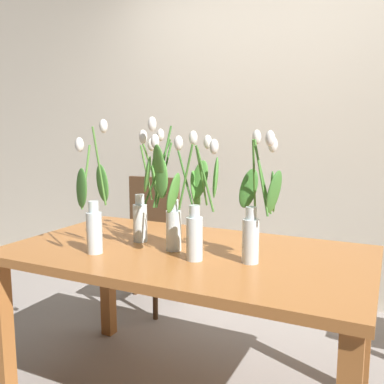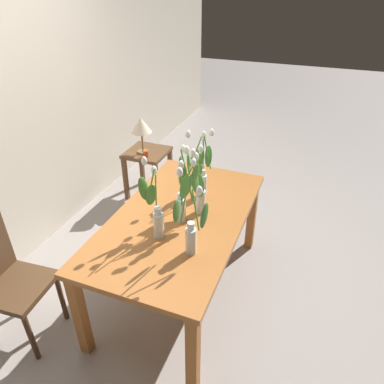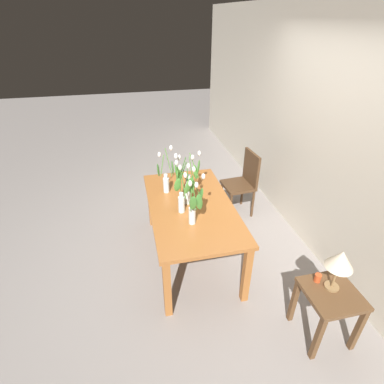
{
  "view_description": "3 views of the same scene",
  "coord_description": "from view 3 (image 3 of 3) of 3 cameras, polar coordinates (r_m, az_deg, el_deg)",
  "views": [
    {
      "loc": [
        0.82,
        -1.64,
        1.27
      ],
      "look_at": [
        0.0,
        0.05,
        0.99
      ],
      "focal_mm": 39.27,
      "sensor_mm": 36.0,
      "label": 1
    },
    {
      "loc": [
        -1.91,
        -0.84,
        2.22
      ],
      "look_at": [
        0.09,
        -0.06,
        0.91
      ],
      "focal_mm": 33.23,
      "sensor_mm": 36.0,
      "label": 2
    },
    {
      "loc": [
        2.62,
        -0.58,
        2.53
      ],
      "look_at": [
        -0.0,
        0.01,
        0.9
      ],
      "focal_mm": 27.65,
      "sensor_mm": 36.0,
      "label": 3
    }
  ],
  "objects": [
    {
      "name": "tulip_vase_2",
      "position": [
        3.35,
        -0.14,
        2.45
      ],
      "size": [
        0.11,
        0.18,
        0.54
      ],
      "color": "silver",
      "rests_on": "dining_table"
    },
    {
      "name": "table_lamp",
      "position": [
        2.67,
        26.74,
        -11.72
      ],
      "size": [
        0.22,
        0.22,
        0.4
      ],
      "color": "olive",
      "rests_on": "side_table"
    },
    {
      "name": "dining_table",
      "position": [
        3.28,
        -0.2,
        -3.84
      ],
      "size": [
        1.6,
        0.9,
        0.74
      ],
      "color": "#A3602D",
      "rests_on": "ground"
    },
    {
      "name": "tulip_vase_3",
      "position": [
        3.02,
        -1.7,
        -0.51
      ],
      "size": [
        0.21,
        0.22,
        0.51
      ],
      "color": "silver",
      "rests_on": "dining_table"
    },
    {
      "name": "room_wall_rear",
      "position": [
        3.56,
        24.81,
        8.94
      ],
      "size": [
        9.0,
        0.1,
        2.7
      ],
      "primitive_type": "cube",
      "color": "beige",
      "rests_on": "ground"
    },
    {
      "name": "tulip_vase_1",
      "position": [
        3.39,
        -5.06,
        2.64
      ],
      "size": [
        0.11,
        0.21,
        0.58
      ],
      "color": "silver",
      "rests_on": "dining_table"
    },
    {
      "name": "ground_plane",
      "position": [
        3.69,
        -0.18,
        -12.13
      ],
      "size": [
        18.0,
        18.0,
        0.0
      ],
      "primitive_type": "plane",
      "color": "gray"
    },
    {
      "name": "tulip_vase_0",
      "position": [
        2.83,
        0.45,
        -2.94
      ],
      "size": [
        0.23,
        0.18,
        0.53
      ],
      "color": "silver",
      "rests_on": "dining_table"
    },
    {
      "name": "dining_chair",
      "position": [
        4.22,
        9.9,
        2.28
      ],
      "size": [
        0.43,
        0.43,
        0.93
      ],
      "color": "#4C331E",
      "rests_on": "ground"
    },
    {
      "name": "side_table",
      "position": [
        2.92,
        24.94,
        -18.6
      ],
      "size": [
        0.44,
        0.44,
        0.55
      ],
      "color": "brown",
      "rests_on": "ground"
    },
    {
      "name": "tulip_vase_4",
      "position": [
        3.13,
        -1.55,
        1.42
      ],
      "size": [
        0.25,
        0.2,
        0.59
      ],
      "color": "silver",
      "rests_on": "dining_table"
    },
    {
      "name": "pillar_candle",
      "position": [
        2.85,
        23.08,
        -14.99
      ],
      "size": [
        0.06,
        0.06,
        0.07
      ],
      "primitive_type": "cylinder",
      "color": "#CC4C23",
      "rests_on": "side_table"
    }
  ]
}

